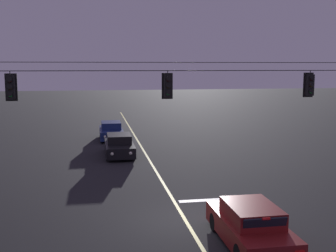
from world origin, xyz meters
TOP-DOWN VIEW (x-y plane):
  - ground_plane at (0.00, 0.00)m, footprint 180.00×180.00m
  - lane_centre_stripe at (0.00, 8.96)m, footprint 0.14×60.00m
  - stop_bar_paint at (1.90, 2.36)m, footprint 3.40×0.36m
  - signal_span_assembly at (0.00, 2.96)m, footprint 20.61×0.32m
  - traffic_light_leftmost at (-6.60, 2.94)m, footprint 0.48×0.41m
  - traffic_light_left_inner at (-0.19, 2.94)m, footprint 0.48×0.41m
  - traffic_light_centre at (6.36, 2.94)m, footprint 0.48×0.41m
  - car_waiting_near_lane at (1.60, -2.42)m, footprint 1.80×4.33m
  - car_oncoming_lead at (-1.75, 12.47)m, footprint 1.80×4.42m
  - car_oncoming_trailing at (-2.01, 18.91)m, footprint 1.80×4.42m

SIDE VIEW (x-z plane):
  - ground_plane at x=0.00m, z-range 0.00..0.00m
  - lane_centre_stripe at x=0.00m, z-range 0.00..0.01m
  - stop_bar_paint at x=1.90m, z-range 0.00..0.01m
  - car_oncoming_lead at x=-1.75m, z-range -0.05..1.34m
  - car_oncoming_trailing at x=-2.01m, z-range -0.05..1.34m
  - car_waiting_near_lane at x=1.60m, z-range -0.05..1.34m
  - signal_span_assembly at x=0.00m, z-range 0.15..7.16m
  - traffic_light_leftmost at x=-6.60m, z-range 4.34..5.56m
  - traffic_light_left_inner at x=-0.19m, z-range 4.34..5.56m
  - traffic_light_centre at x=6.36m, z-range 4.34..5.56m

